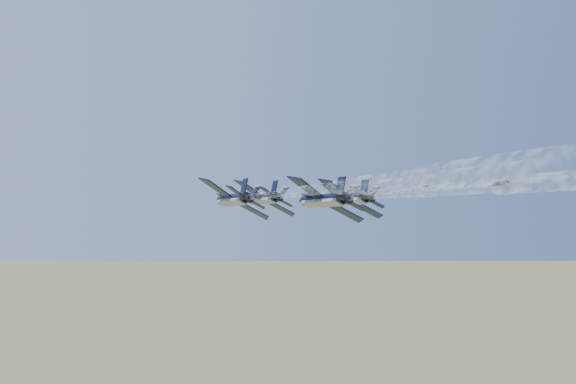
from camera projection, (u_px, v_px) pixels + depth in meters
name	position (u px, v px, depth m)	size (l,w,h in m)	color
jet_lead	(263.00, 198.00, 106.47)	(10.46, 15.28, 5.98)	black
jet_left	(233.00, 199.00, 92.54)	(10.46, 15.28, 5.98)	black
jet_right	(348.00, 199.00, 98.36)	(10.46, 15.28, 5.98)	black
jet_slot	(322.00, 200.00, 84.02)	(10.46, 15.28, 5.98)	black
smoke_trail_lead	(399.00, 201.00, 66.43)	(6.28, 55.74, 2.59)	white
smoke_trail_left	(382.00, 203.00, 52.49)	(6.28, 55.74, 2.59)	white
smoke_trail_right	(561.00, 202.00, 58.31)	(6.28, 55.74, 2.59)	white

